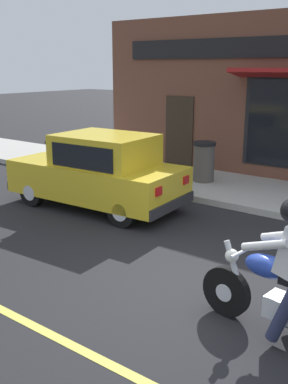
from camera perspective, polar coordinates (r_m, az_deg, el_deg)
ground_plane at (r=6.15m, az=6.27°, el=-12.57°), size 80.00×80.00×0.00m
sidewalk_curb at (r=11.48m, az=5.82°, el=1.32°), size 2.60×22.00×0.14m
motorcycle_with_rider at (r=5.09m, az=17.46°, el=-10.97°), size 0.63×2.02×1.62m
car_hatchback at (r=9.44m, az=-5.77°, el=2.53°), size 1.84×3.86×1.57m
trash_bin at (r=11.21m, az=7.62°, el=3.88°), size 0.56×0.56×0.98m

